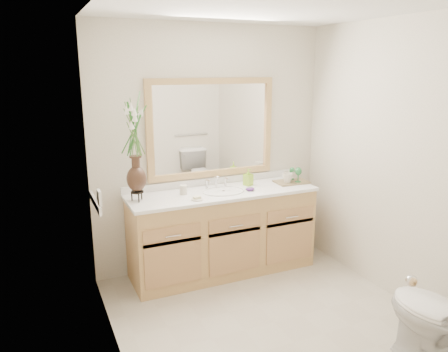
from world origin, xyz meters
name	(u,v)px	position (x,y,z in m)	size (l,w,h in m)	color
floor	(274,322)	(0.00, 0.00, 0.00)	(2.60, 2.60, 0.00)	beige
ceiling	(284,4)	(0.00, 0.00, 2.40)	(2.40, 2.60, 0.02)	white
wall_back	(211,148)	(0.00, 1.30, 1.20)	(2.40, 0.02, 2.40)	white
wall_front	(422,239)	(0.00, -1.30, 1.20)	(2.40, 0.02, 2.40)	white
wall_left	(114,197)	(-1.20, 0.00, 1.20)	(0.02, 2.60, 2.40)	white
wall_right	(401,163)	(1.20, 0.00, 1.20)	(0.02, 2.60, 2.40)	white
vanity	(223,233)	(0.00, 1.01, 0.40)	(1.80, 0.55, 0.80)	tan
counter	(223,193)	(0.00, 1.01, 0.82)	(1.84, 0.57, 0.03)	white
sink	(223,197)	(0.00, 1.00, 0.78)	(0.38, 0.34, 0.23)	white
mirror	(212,128)	(0.00, 1.28, 1.41)	(1.32, 0.04, 0.97)	white
switch_plate	(99,198)	(-1.19, 0.76, 0.98)	(0.02, 0.12, 0.12)	white
door	(366,289)	(-0.30, -1.29, 1.00)	(0.80, 0.03, 2.00)	tan
toilet	(439,320)	(0.70, -0.92, 0.37)	(0.42, 0.75, 0.74)	white
flower_vase	(134,137)	(-0.82, 1.04, 1.40)	(0.21, 0.21, 0.85)	black
tumbler	(183,190)	(-0.38, 1.06, 0.87)	(0.07, 0.07, 0.09)	beige
soap_dish	(197,199)	(-0.33, 0.84, 0.84)	(0.10, 0.10, 0.03)	beige
soap_bottle	(248,178)	(0.32, 1.11, 0.91)	(0.07, 0.07, 0.15)	#95CD30
purple_dish	(250,189)	(0.25, 0.92, 0.85)	(0.09, 0.07, 0.03)	#4D236B
tray	(292,182)	(0.78, 1.01, 0.84)	(0.33, 0.22, 0.02)	brown
mug_left	(288,178)	(0.71, 0.98, 0.90)	(0.10, 0.10, 0.10)	beige
mug_right	(289,175)	(0.77, 1.06, 0.90)	(0.10, 0.09, 0.10)	beige
goblet_front	(298,172)	(0.82, 0.96, 0.95)	(0.07, 0.07, 0.15)	#257037
goblet_back	(292,171)	(0.82, 1.07, 0.93)	(0.06, 0.06, 0.13)	#257037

